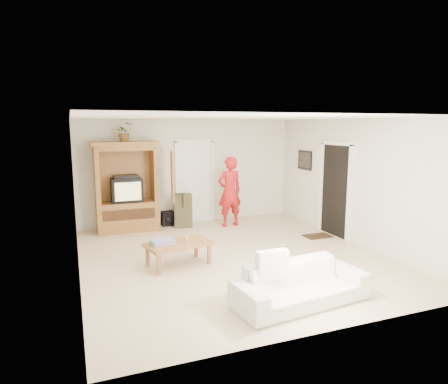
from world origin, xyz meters
The scene contains 19 objects.
floor centered at (0.00, 0.00, 0.00)m, with size 6.00×6.00×0.00m, color tan.
ceiling centered at (0.00, 0.00, 2.60)m, with size 6.00×6.00×0.00m, color white.
wall_back centered at (0.00, 3.00, 1.30)m, with size 5.50×5.50×0.00m, color silver.
wall_front centered at (0.00, -3.00, 1.30)m, with size 5.50×5.50×0.00m, color silver.
wall_left centered at (-2.75, 0.00, 1.30)m, with size 6.00×6.00×0.00m, color silver.
wall_right centered at (2.75, 0.00, 1.30)m, with size 6.00×6.00×0.00m, color silver.
armoire centered at (-1.58, 2.66, 0.91)m, with size 1.82×1.14×2.10m.
door_back centered at (0.15, 2.97, 1.02)m, with size 0.85×0.05×2.04m, color white.
doorway_right centered at (2.73, 0.60, 1.02)m, with size 0.05×0.90×2.04m, color black.
framed_picture centered at (2.73, 1.90, 1.60)m, with size 0.03×0.60×0.48m, color black.
doormat centered at (2.30, 0.60, 0.01)m, with size 0.60×0.40×0.02m, color #382316.
plant centered at (-1.60, 2.63, 2.31)m, with size 0.39×0.33×0.43m, color #4C7238.
man centered at (0.81, 2.21, 0.86)m, with size 0.63×0.41×1.72m, color #AB1618.
sofa centered at (0.12, -2.20, 0.28)m, with size 1.93×0.76×0.56m, color silver.
coffee_table centered at (-1.08, -0.09, 0.37)m, with size 1.24×0.85×0.42m.
towel centered at (-1.37, -0.09, 0.46)m, with size 0.38×0.28×0.08m, color #C94395.
candle centered at (-0.93, -0.04, 0.47)m, with size 0.08×0.08×0.10m, color tan.
backpack_black centered at (-0.63, 2.75, 0.18)m, with size 0.29×0.17×0.36m, color black, non-canonical shape.
backpack_olive centered at (-0.28, 2.53, 0.41)m, with size 0.43×0.32×0.81m, color #47442B, non-canonical shape.
Camera 1 is at (-2.77, -6.73, 2.47)m, focal length 32.00 mm.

